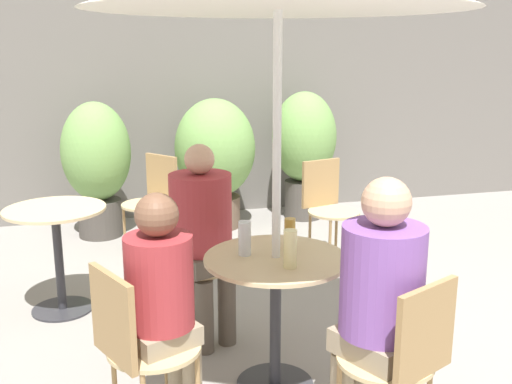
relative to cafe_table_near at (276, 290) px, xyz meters
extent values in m
plane|color=gray|center=(0.23, 0.06, -0.56)|extent=(20.00, 20.00, 0.00)
cube|color=slate|center=(0.23, 3.56, 0.94)|extent=(10.00, 0.06, 3.00)
cylinder|color=#2D2D33|center=(0.00, 0.00, -0.55)|extent=(0.42, 0.42, 0.01)
cylinder|color=#2D2D33|center=(0.00, 0.00, -0.19)|extent=(0.06, 0.06, 0.70)
cylinder|color=#CCB284|center=(0.00, 0.00, 0.17)|extent=(0.75, 0.75, 0.02)
cylinder|color=#2D2D33|center=(-1.16, 1.30, -0.55)|extent=(0.42, 0.42, 0.01)
cylinder|color=#2D2D33|center=(-1.16, 1.30, -0.19)|extent=(0.06, 0.06, 0.70)
cylinder|color=#CCB284|center=(-1.16, 1.30, 0.17)|extent=(0.68, 0.68, 0.02)
cylinder|color=tan|center=(-0.30, 0.66, -0.09)|extent=(0.43, 0.43, 0.02)
cylinder|color=#9E7A4C|center=(-0.23, 0.85, -0.33)|extent=(0.02, 0.02, 0.46)
cylinder|color=#9E7A4C|center=(-0.48, 0.73, -0.33)|extent=(0.02, 0.02, 0.46)
cylinder|color=#9E7A4C|center=(-0.12, 0.59, -0.33)|extent=(0.02, 0.02, 0.46)
cylinder|color=#9E7A4C|center=(-0.37, 0.48, -0.33)|extent=(0.02, 0.02, 0.46)
cube|color=#9E7A4C|center=(-0.38, 0.84, 0.12)|extent=(0.34, 0.18, 0.40)
cylinder|color=tan|center=(-0.66, -0.30, -0.09)|extent=(0.43, 0.43, 0.02)
cylinder|color=#9E7A4C|center=(-0.59, -0.12, -0.33)|extent=(0.02, 0.02, 0.46)
cube|color=#9E7A4C|center=(-0.84, -0.38, 0.12)|extent=(0.18, 0.34, 0.40)
cylinder|color=tan|center=(0.30, -0.66, -0.09)|extent=(0.43, 0.43, 0.02)
cylinder|color=#9E7A4C|center=(0.37, -0.48, -0.33)|extent=(0.02, 0.02, 0.46)
cube|color=#9E7A4C|center=(0.38, -0.84, 0.12)|extent=(0.34, 0.18, 0.40)
cylinder|color=tan|center=(0.98, 1.61, -0.09)|extent=(0.43, 0.43, 0.02)
cylinder|color=#9E7A4C|center=(1.08, 1.78, -0.33)|extent=(0.02, 0.02, 0.46)
cylinder|color=#9E7A4C|center=(0.81, 1.70, -0.33)|extent=(0.02, 0.02, 0.46)
cylinder|color=#9E7A4C|center=(1.15, 1.51, -0.33)|extent=(0.02, 0.02, 0.46)
cylinder|color=#9E7A4C|center=(0.89, 1.44, -0.33)|extent=(0.02, 0.02, 0.46)
cube|color=#9E7A4C|center=(0.93, 1.79, 0.12)|extent=(0.36, 0.12, 0.40)
cylinder|color=tan|center=(-0.48, 2.25, -0.09)|extent=(0.43, 0.43, 0.02)
cylinder|color=#9E7A4C|center=(-0.29, 2.22, -0.33)|extent=(0.02, 0.02, 0.46)
cylinder|color=#9E7A4C|center=(-0.46, 2.44, -0.33)|extent=(0.02, 0.02, 0.46)
cylinder|color=#9E7A4C|center=(-0.51, 2.05, -0.33)|extent=(0.02, 0.02, 0.46)
cylinder|color=#9E7A4C|center=(-0.68, 2.27, -0.33)|extent=(0.02, 0.02, 0.46)
cube|color=#9E7A4C|center=(-0.33, 2.36, 0.12)|extent=(0.24, 0.31, 0.40)
cylinder|color=brown|center=(-0.30, 0.46, -0.33)|extent=(0.11, 0.11, 0.46)
cylinder|color=brown|center=(-0.15, 0.53, -0.33)|extent=(0.11, 0.11, 0.46)
cube|color=brown|center=(-0.28, 0.63, -0.02)|extent=(0.44, 0.46, 0.11)
cylinder|color=#9E2D33|center=(-0.28, 0.63, 0.27)|extent=(0.37, 0.37, 0.47)
sphere|color=tan|center=(-0.28, 0.63, 0.59)|extent=(0.18, 0.18, 0.18)
cylinder|color=gray|center=(-0.55, -0.17, -0.33)|extent=(0.09, 0.09, 0.46)
cube|color=gray|center=(-0.63, -0.28, -0.03)|extent=(0.37, 0.36, 0.09)
cylinder|color=#9E2D33|center=(-0.63, -0.28, 0.22)|extent=(0.31, 0.31, 0.42)
sphere|color=brown|center=(-0.63, -0.28, 0.53)|extent=(0.19, 0.19, 0.19)
cube|color=gray|center=(0.28, -0.63, -0.02)|extent=(0.42, 0.44, 0.11)
cylinder|color=#7A4C9E|center=(0.28, -0.63, 0.27)|extent=(0.36, 0.36, 0.48)
sphere|color=tan|center=(0.28, -0.63, 0.61)|extent=(0.21, 0.21, 0.21)
cylinder|color=#B28433|center=(0.11, 0.12, 0.26)|extent=(0.06, 0.06, 0.16)
cylinder|color=silver|center=(-0.15, 0.07, 0.27)|extent=(0.07, 0.07, 0.18)
cylinder|color=beige|center=(0.02, -0.16, 0.28)|extent=(0.07, 0.07, 0.19)
cylinder|color=#47423D|center=(-0.88, 2.97, -0.38)|extent=(0.41, 0.41, 0.36)
ellipsoid|color=#709E51|center=(-0.88, 2.97, 0.27)|extent=(0.65, 0.65, 0.94)
cylinder|color=brown|center=(0.27, 2.99, -0.40)|extent=(0.49, 0.49, 0.31)
ellipsoid|color=#709E51|center=(0.27, 2.99, 0.25)|extent=(0.80, 0.80, 0.98)
cylinder|color=#47423D|center=(1.23, 3.07, -0.36)|extent=(0.40, 0.40, 0.40)
ellipsoid|color=#709E51|center=(1.23, 3.07, 0.31)|extent=(0.67, 0.67, 0.94)
cylinder|color=silver|center=(0.00, 0.00, 0.56)|extent=(0.04, 0.04, 2.24)
camera|label=1|loc=(-0.85, -2.79, 1.24)|focal=42.00mm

